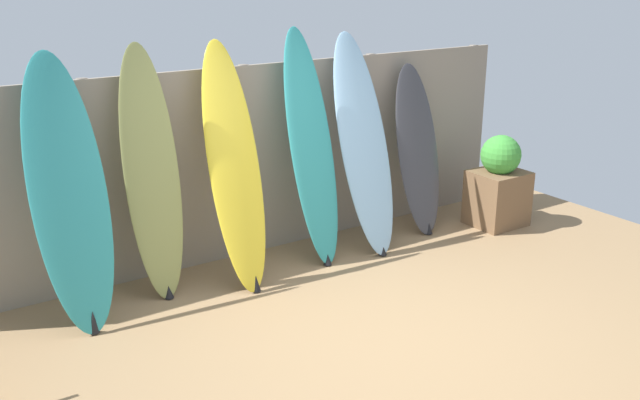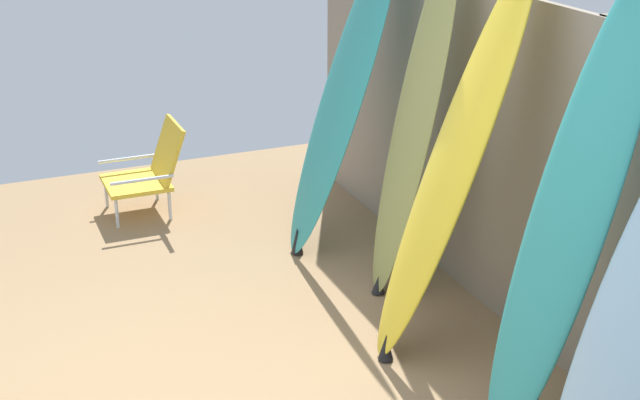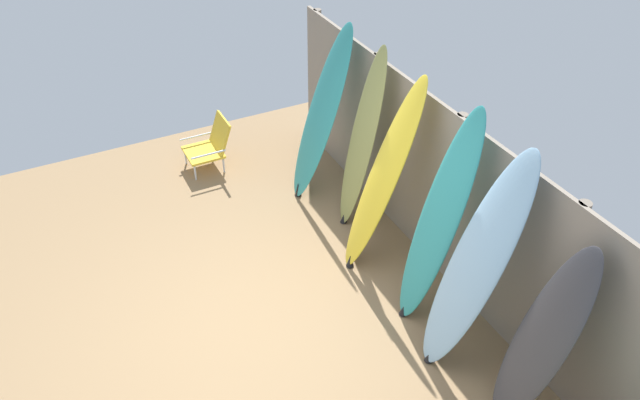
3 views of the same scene
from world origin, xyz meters
TOP-DOWN VIEW (x-y plane):
  - ground at (0.00, 0.00)m, footprint 7.68×7.68m
  - fence_back at (-0.00, 2.01)m, footprint 6.08×0.11m
  - surfboard_teal_0 at (-1.76, 1.53)m, footprint 0.60×0.76m
  - surfboard_olive_1 at (-1.06, 1.66)m, footprint 0.48×0.48m
  - surfboard_yellow_2 at (-0.39, 1.51)m, footprint 0.53×0.83m
  - surfboard_teal_3 at (0.43, 1.58)m, footprint 0.47×0.66m
  - surfboard_skyblue_4 at (1.00, 1.54)m, footprint 0.55×0.81m
  - surfboard_charcoal_5 at (1.75, 1.61)m, footprint 0.53×0.59m
  - planter_box at (2.55, 1.23)m, footprint 0.55×0.49m

SIDE VIEW (x-z plane):
  - ground at x=0.00m, z-range 0.00..0.00m
  - planter_box at x=2.55m, z-range -0.04..0.93m
  - surfboard_charcoal_5 at x=1.75m, z-range -0.01..1.70m
  - fence_back at x=0.00m, z-range 0.00..1.80m
  - surfboard_teal_0 at x=-1.76m, z-range -0.01..2.06m
  - surfboard_yellow_2 at x=-0.39m, z-range -0.01..2.07m
  - surfboard_skyblue_4 at x=1.00m, z-range -0.01..2.06m
  - surfboard_olive_1 at x=-1.06m, z-range -0.01..2.07m
  - surfboard_teal_3 at x=0.43m, z-range -0.01..2.13m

